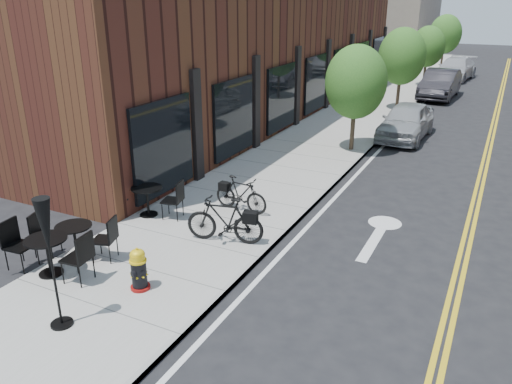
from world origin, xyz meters
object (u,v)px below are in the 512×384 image
Objects in this scene: bicycle_right at (241,194)px; parked_car_c at (455,69)px; fire_hydrant at (139,270)px; bistro_set_a at (48,251)px; bicycle_left at (225,220)px; parked_car_a at (406,121)px; bistro_set_c at (147,197)px; patio_umbrella at (47,237)px; bistro_set_b at (75,236)px; parked_car_b at (440,84)px.

bicycle_right is 0.31× the size of parked_car_c.
bistro_set_a reaches higher than fire_hydrant.
bicycle_left is 0.43× the size of parked_car_a.
bistro_set_c is (-0.06, 3.29, -0.03)m from bistro_set_a.
patio_umbrella is 0.47× the size of parked_car_c.
bicycle_left is at bearing -21.91° from bistro_set_c.
bicycle_right is 0.83× the size of bistro_set_c.
parked_car_a reaches higher than bicycle_left.
bistro_set_b is 31.33m from parked_car_c.
bistro_set_a is 0.83× the size of patio_umbrella.
parked_car_a is 17.35m from parked_car_c.
parked_car_a is at bearing 157.68° from bicycle_left.
bistro_set_a is 0.79m from bistro_set_b.
bicycle_right is 4.34m from bistro_set_b.
bistro_set_c is at bearing -109.58° from parked_car_a.
bistro_set_c is 28.85m from parked_car_c.
bistro_set_c is (0.00, 2.50, 0.01)m from bistro_set_b.
parked_car_c is at bearing 68.55° from bistro_set_c.
bistro_set_b is at bearing -169.12° from fire_hydrant.
parked_car_c is (2.82, 32.96, -1.09)m from patio_umbrella.
parked_car_c is at bearing 91.93° from parked_car_a.
parked_car_a is (4.40, 13.67, 0.11)m from bistro_set_b.
fire_hydrant is 0.48× the size of bistro_set_b.
parked_car_b is at bearing 106.32° from fire_hydrant.
bistro_set_c reaches higher than fire_hydrant.
parked_car_a is (4.40, 11.16, 0.10)m from bistro_set_c.
bistro_set_a is at bearing -54.07° from bicycle_left.
bistro_set_a is 32.10m from parked_car_c.
parked_car_a is 0.83× the size of parked_car_c.
bistro_set_b is (-0.06, 0.79, -0.04)m from bistro_set_a.
parked_car_a is (4.34, 14.46, 0.07)m from bistro_set_a.
bistro_set_c is 21.41m from parked_car_b.
patio_umbrella is 25.57m from parked_car_b.
bistro_set_a is 2.24m from patio_umbrella.
bicycle_right is 27.28m from parked_car_c.
bicycle_left is 28.99m from parked_car_c.
parked_car_a is 0.88× the size of parked_car_b.
parked_car_b is (2.82, 25.40, -1.03)m from patio_umbrella.
parked_car_a reaches higher than bistro_set_a.
bicycle_left is at bearing -97.15° from parked_car_a.
bicycle_left is at bearing -92.76° from parked_car_b.
fire_hydrant is 31.51m from parked_car_c.
parked_car_a is at bearing -8.67° from bicycle_right.
bicycle_left is at bearing -86.60° from parked_car_c.
bistro_set_b is at bearing 88.89° from bistro_set_a.
parked_car_c is at bearing 85.11° from patio_umbrella.
bicycle_right is at bearing -87.93° from parked_car_c.
bistro_set_a is (-2.00, -0.39, 0.11)m from fire_hydrant.
bistro_set_a reaches higher than bistro_set_c.
fire_hydrant is 2.04m from bistro_set_a.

